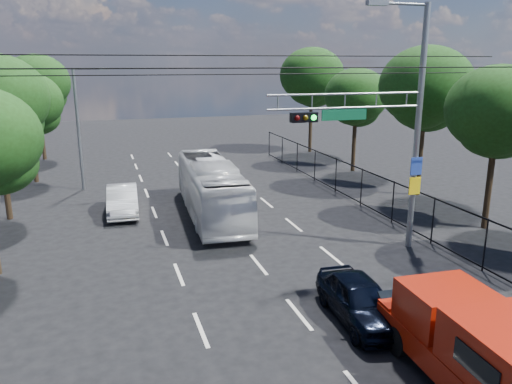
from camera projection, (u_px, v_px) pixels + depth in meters
name	position (u px, v px, depth m)	size (l,w,h in m)	color
lane_markings	(221.00, 218.00, 24.27)	(6.12, 38.00, 0.01)	beige
signal_mast	(391.00, 120.00, 18.93)	(6.43, 0.39, 9.50)	slate
streetlight_left	(81.00, 123.00, 28.83)	(2.09, 0.22, 7.08)	slate
utility_wires	(252.00, 66.00, 17.67)	(22.00, 5.04, 0.74)	black
fence_right	(380.00, 195.00, 24.52)	(0.06, 34.03, 2.00)	black
tree_right_b	(497.00, 117.00, 21.65)	(4.50, 4.50, 7.31)	black
tree_right_c	(426.00, 93.00, 27.19)	(5.10, 5.10, 8.29)	black
tree_right_d	(356.00, 100.00, 33.76)	(4.32, 4.32, 7.02)	black
tree_right_e	(312.00, 80.00, 40.93)	(5.28, 5.28, 8.58)	black
tree_left_d	(29.00, 107.00, 30.54)	(4.20, 4.20, 6.83)	black
tree_left_e	(37.00, 87.00, 37.66)	(4.92, 4.92, 7.99)	black
red_pickup	(480.00, 348.00, 11.21)	(2.36, 5.84, 2.14)	black
navy_hatchback	(360.00, 299.00, 14.55)	(1.55, 3.86, 1.31)	black
white_bus	(211.00, 188.00, 24.50)	(2.27, 9.72, 2.71)	silver
white_van	(122.00, 200.00, 24.89)	(1.46, 4.20, 1.38)	silver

